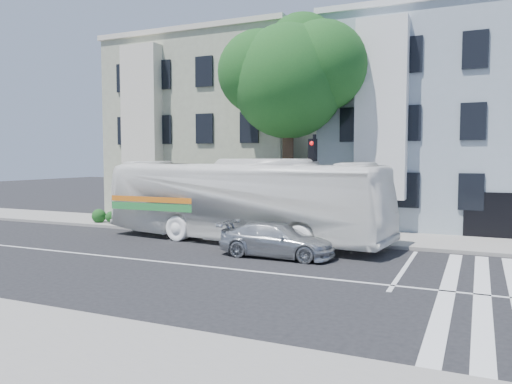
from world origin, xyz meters
The scene contains 9 objects.
ground centered at (0.00, 0.00, 0.00)m, with size 120.00×120.00×0.00m, color black.
sidewalk_far centered at (0.00, 8.00, 0.07)m, with size 80.00×4.00×0.15m, color gray.
building_left centered at (-7.00, 15.00, 5.50)m, with size 12.00×10.00×11.00m, color gray.
building_right centered at (7.00, 15.00, 5.50)m, with size 12.00×10.00×11.00m, color #8FA1AA.
street_tree centered at (0.06, 8.74, 7.83)m, with size 7.30×5.90×11.10m.
bus centered at (-0.95, 5.20, 1.86)m, with size 13.34×3.12×3.71m, color white.
sedan centered at (1.77, 2.60, 0.65)m, with size 4.46×1.81×1.29m, color silver.
hedge centered at (-6.35, 6.80, 0.50)m, with size 8.50×0.84×0.70m, color #256721, non-canonical shape.
traffic_signal centered at (2.15, 5.94, 3.08)m, with size 0.48×0.55×4.77m.
Camera 1 is at (8.74, -14.83, 3.78)m, focal length 35.00 mm.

